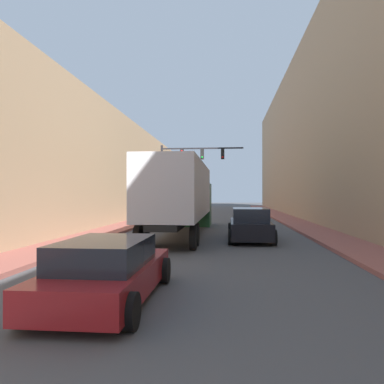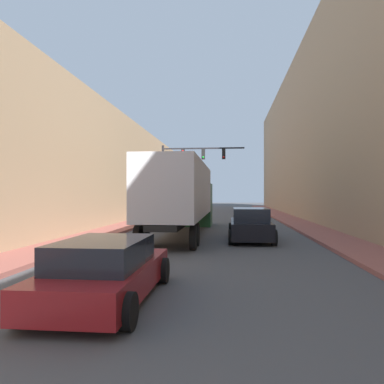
{
  "view_description": "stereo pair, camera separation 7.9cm",
  "coord_description": "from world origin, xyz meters",
  "px_view_note": "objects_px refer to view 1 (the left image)",
  "views": [
    {
      "loc": [
        0.96,
        1.01,
        2.26
      ],
      "look_at": [
        -0.47,
        15.76,
        2.34
      ],
      "focal_mm": 35.0,
      "sensor_mm": 36.0,
      "label": 1
    },
    {
      "loc": [
        1.04,
        1.02,
        2.26
      ],
      "look_at": [
        -0.47,
        15.76,
        2.34
      ],
      "focal_mm": 35.0,
      "sensor_mm": 36.0,
      "label": 2
    }
  ],
  "objects_px": {
    "sedan_car": "(107,271)",
    "traffic_signal_gantry": "(184,166)",
    "semi_truck": "(183,195)",
    "suv_car": "(250,225)"
  },
  "relations": [
    {
      "from": "sedan_car",
      "to": "traffic_signal_gantry",
      "type": "xyz_separation_m",
      "value": [
        -1.33,
        24.76,
        4.07
      ]
    },
    {
      "from": "semi_truck",
      "to": "suv_car",
      "type": "height_order",
      "value": "semi_truck"
    },
    {
      "from": "semi_truck",
      "to": "sedan_car",
      "type": "relative_size",
      "value": 3.09
    },
    {
      "from": "semi_truck",
      "to": "traffic_signal_gantry",
      "type": "distance_m",
      "value": 11.89
    },
    {
      "from": "sedan_car",
      "to": "suv_car",
      "type": "distance_m",
      "value": 11.35
    },
    {
      "from": "semi_truck",
      "to": "sedan_car",
      "type": "bearing_deg",
      "value": -90.07
    },
    {
      "from": "suv_car",
      "to": "traffic_signal_gantry",
      "type": "height_order",
      "value": "traffic_signal_gantry"
    },
    {
      "from": "semi_truck",
      "to": "sedan_car",
      "type": "xyz_separation_m",
      "value": [
        -0.02,
        -13.21,
        -1.58
      ]
    },
    {
      "from": "semi_truck",
      "to": "traffic_signal_gantry",
      "type": "relative_size",
      "value": 1.98
    },
    {
      "from": "semi_truck",
      "to": "sedan_car",
      "type": "height_order",
      "value": "semi_truck"
    }
  ]
}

